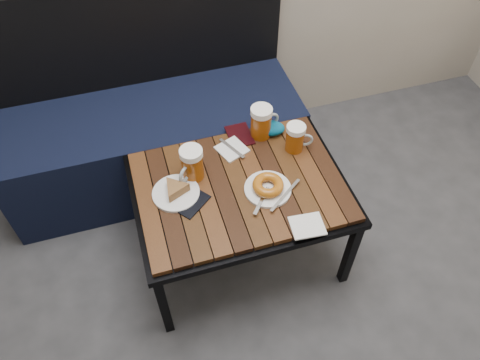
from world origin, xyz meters
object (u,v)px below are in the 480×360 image
object	(u,v)px
cafe_table	(240,192)
beer_mug_centre	(262,122)
passport_navy	(191,202)
plate_bagel	(268,187)
passport_burgundy	(240,135)
beer_mug_right	(296,138)
bench	(153,135)
plate_pie	(176,191)
knit_pouch	(270,128)
beer_mug_left	(192,164)

from	to	relation	value
cafe_table	beer_mug_centre	bearing A→B (deg)	55.13
beer_mug_centre	passport_navy	bearing A→B (deg)	-156.56
plate_bagel	passport_burgundy	bearing A→B (deg)	93.12
cafe_table	beer_mug_right	distance (m)	0.32
bench	cafe_table	world-z (taller)	bench
bench	plate_pie	world-z (taller)	bench
bench	knit_pouch	distance (m)	0.63
beer_mug_centre	passport_navy	distance (m)	0.47
passport_burgundy	knit_pouch	xyz separation A→B (m)	(0.13, -0.02, 0.02)
plate_pie	knit_pouch	distance (m)	0.50
bench	plate_pie	xyz separation A→B (m)	(0.02, -0.56, 0.22)
bench	plate_bagel	xyz separation A→B (m)	(0.36, -0.64, 0.22)
plate_pie	passport_navy	size ratio (longest dim) A/B	1.39
cafe_table	beer_mug_left	distance (m)	0.22
bench	beer_mug_right	world-z (taller)	bench
beer_mug_centre	passport_navy	xyz separation A→B (m)	(-0.37, -0.27, -0.07)
beer_mug_centre	passport_navy	size ratio (longest dim) A/B	1.12
cafe_table	passport_navy	bearing A→B (deg)	-171.19
beer_mug_left	cafe_table	bearing A→B (deg)	107.04
passport_navy	beer_mug_right	bearing A→B (deg)	69.22
beer_mug_centre	plate_bagel	world-z (taller)	beer_mug_centre
plate_bagel	knit_pouch	xyz separation A→B (m)	(0.11, 0.30, 0.01)
cafe_table	beer_mug_right	bearing A→B (deg)	23.83
beer_mug_centre	beer_mug_right	xyz separation A→B (m)	(0.11, -0.12, -0.01)
bench	beer_mug_left	xyz separation A→B (m)	(0.10, -0.49, 0.27)
plate_pie	knit_pouch	size ratio (longest dim) A/B	1.44
plate_pie	passport_navy	xyz separation A→B (m)	(0.05, -0.06, -0.02)
cafe_table	plate_bagel	size ratio (longest dim) A/B	3.71
passport_burgundy	bench	bearing A→B (deg)	136.19
plate_bagel	passport_burgundy	distance (m)	0.32
cafe_table	bench	bearing A→B (deg)	114.69
bench	beer_mug_right	size ratio (longest dim) A/B	11.13
passport_burgundy	plate_pie	bearing A→B (deg)	-144.92
cafe_table	beer_mug_right	world-z (taller)	beer_mug_right
plate_bagel	passport_burgundy	world-z (taller)	plate_bagel
bench	beer_mug_centre	bearing A→B (deg)	-38.28
beer_mug_centre	beer_mug_right	bearing A→B (deg)	-61.16
beer_mug_right	beer_mug_centre	bearing A→B (deg)	149.50
bench	beer_mug_centre	world-z (taller)	bench
passport_navy	knit_pouch	xyz separation A→B (m)	(0.41, 0.27, 0.02)
bench	cafe_table	size ratio (longest dim) A/B	1.67
bench	beer_mug_centre	size ratio (longest dim) A/B	9.58
cafe_table	plate_bagel	xyz separation A→B (m)	(0.09, -0.06, 0.06)
bench	beer_mug_right	xyz separation A→B (m)	(0.54, -0.46, 0.26)
beer_mug_centre	beer_mug_right	size ratio (longest dim) A/B	1.16
bench	passport_burgundy	distance (m)	0.52
plate_pie	passport_burgundy	world-z (taller)	plate_pie
cafe_table	beer_mug_left	xyz separation A→B (m)	(-0.17, 0.10, 0.12)
beer_mug_left	passport_burgundy	distance (m)	0.30
beer_mug_left	passport_navy	bearing A→B (deg)	30.87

